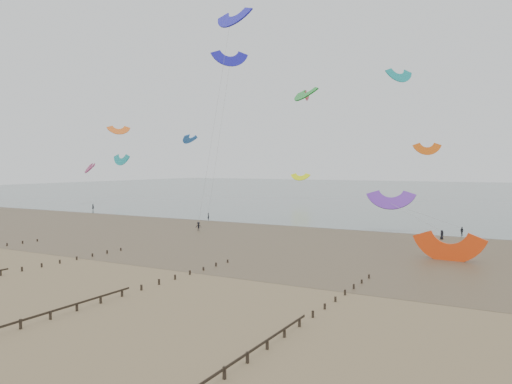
# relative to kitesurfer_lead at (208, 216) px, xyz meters

# --- Properties ---
(ground) EXTENTS (500.00, 500.00, 0.00)m
(ground) POSITION_rel_kitesurfer_lead_xyz_m (25.79, -51.28, -0.78)
(ground) COLOR brown
(ground) RESTS_ON ground
(sea_and_shore) EXTENTS (500.00, 665.00, 0.03)m
(sea_and_shore) POSITION_rel_kitesurfer_lead_xyz_m (21.71, -16.88, -0.78)
(sea_and_shore) COLOR #475654
(sea_and_shore) RESTS_ON ground
(kitesurfer_lead) EXTENTS (0.68, 0.62, 1.57)m
(kitesurfer_lead) POSITION_rel_kitesurfer_lead_xyz_m (0.00, 0.00, 0.00)
(kitesurfer_lead) COLOR black
(kitesurfer_lead) RESTS_ON ground
(kitesurfers) EXTENTS (145.73, 23.64, 1.77)m
(kitesurfers) POSITION_rel_kitesurfer_lead_xyz_m (49.59, -2.16, 0.03)
(kitesurfers) COLOR black
(kitesurfers) RESTS_ON ground
(grounded_kite) EXTENTS (7.87, 6.33, 4.13)m
(grounded_kite) POSITION_rel_kitesurfer_lead_xyz_m (53.84, -24.49, -0.78)
(grounded_kite) COLOR #FE4210
(grounded_kite) RESTS_ON ground
(kites_airborne) EXTENTS (240.94, 116.26, 40.28)m
(kites_airborne) POSITION_rel_kitesurfer_lead_xyz_m (20.47, 33.69, 20.52)
(kites_airborne) COLOR blue
(kites_airborne) RESTS_ON ground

